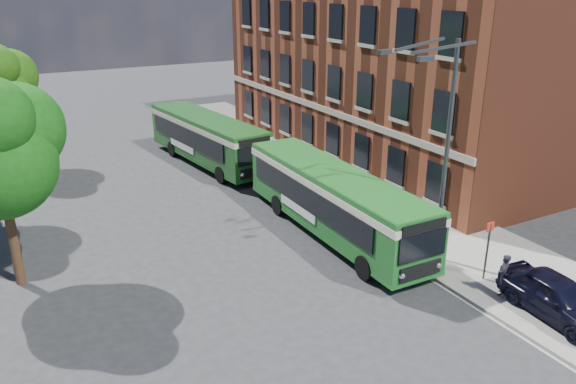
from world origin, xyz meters
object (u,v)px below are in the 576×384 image
bus_front (333,196)px  parked_car (557,297)px  bus_rear (207,136)px  street_lamp (440,152)px

bus_front → parked_car: 10.03m
bus_rear → parked_car: bearing=-79.8°
bus_front → bus_rear: (-1.16, 12.76, -0.00)m
parked_car → street_lamp: bearing=104.9°
bus_front → parked_car: bus_front is taller
street_lamp → bus_rear: bearing=100.2°
bus_front → bus_rear: bearing=95.2°
street_lamp → bus_front: (-1.91, 4.37, -2.96)m
bus_rear → parked_car: bus_rear is taller
bus_front → bus_rear: same height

